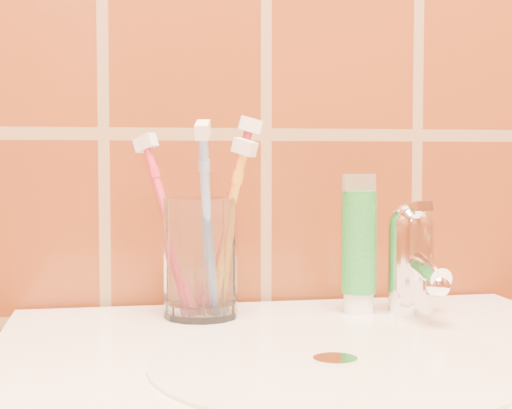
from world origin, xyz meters
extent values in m
cylinder|color=silver|center=(0.00, 0.91, 0.85)|extent=(0.30, 0.30, 0.00)
cylinder|color=white|center=(0.00, 0.91, 0.85)|extent=(0.04, 0.04, 0.00)
cylinder|color=white|center=(-0.09, 1.12, 0.91)|extent=(0.10, 0.10, 0.12)
cylinder|color=white|center=(0.08, 1.11, 0.86)|extent=(0.03, 0.03, 0.02)
cylinder|color=#1C7628|center=(0.08, 1.11, 0.93)|extent=(0.04, 0.04, 0.11)
cube|color=beige|center=(0.08, 1.11, 0.99)|extent=(0.04, 0.00, 0.02)
cylinder|color=white|center=(0.14, 1.09, 0.90)|extent=(0.05, 0.05, 0.09)
sphere|color=white|center=(0.14, 1.09, 0.94)|extent=(0.05, 0.05, 0.05)
cylinder|color=white|center=(0.14, 1.06, 0.91)|extent=(0.02, 0.09, 0.03)
cube|color=white|center=(0.14, 1.08, 0.96)|extent=(0.02, 0.06, 0.01)
camera|label=1|loc=(-0.17, 0.31, 1.02)|focal=55.00mm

